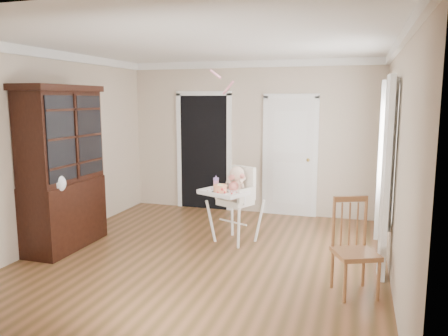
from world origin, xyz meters
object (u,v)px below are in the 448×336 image
(china_cabinet, at_px, (63,168))
(dining_chair, at_px, (354,250))
(high_chair, at_px, (235,195))
(sippy_cup, at_px, (216,183))
(cake, at_px, (220,189))

(china_cabinet, xyz_separation_m, dining_chair, (3.84, -0.35, -0.64))
(high_chair, xyz_separation_m, dining_chair, (1.66, -1.25, -0.21))
(sippy_cup, bearing_deg, high_chair, 2.44)
(sippy_cup, bearing_deg, dining_chair, -32.66)
(high_chair, distance_m, sippy_cup, 0.33)
(china_cabinet, distance_m, dining_chair, 3.90)
(cake, xyz_separation_m, sippy_cup, (-0.14, 0.25, 0.03))
(dining_chair, bearing_deg, sippy_cup, 123.13)
(high_chair, bearing_deg, cake, -93.54)
(high_chair, height_order, sippy_cup, high_chair)
(sippy_cup, distance_m, china_cabinet, 2.12)
(cake, bearing_deg, dining_chair, -28.86)
(cake, height_order, china_cabinet, china_cabinet)
(high_chair, bearing_deg, sippy_cup, -153.67)
(high_chair, distance_m, cake, 0.33)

